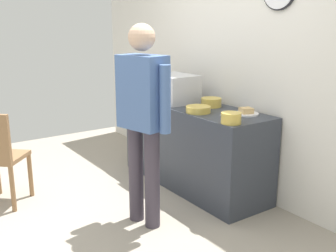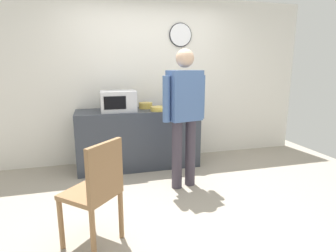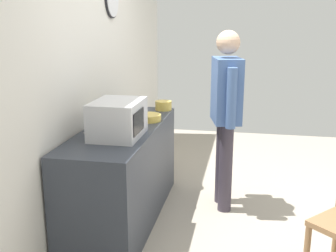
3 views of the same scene
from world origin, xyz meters
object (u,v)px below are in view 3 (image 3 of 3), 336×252
(cereal_bowl, at_px, (163,105))
(person_standing, at_px, (226,107))
(salad_bowl, at_px, (148,118))
(fork_utensil, at_px, (146,113))
(mixing_bowl, at_px, (115,118))
(sandwich_plate, at_px, (126,110))
(spoon_utensil, at_px, (92,131))
(microwave, at_px, (118,119))

(cereal_bowl, distance_m, person_standing, 0.77)
(salad_bowl, distance_m, fork_utensil, 0.32)
(mixing_bowl, bearing_deg, sandwich_plate, 3.91)
(fork_utensil, xyz_separation_m, person_standing, (-0.15, -0.82, 0.13))
(person_standing, bearing_deg, sandwich_plate, 80.53)
(fork_utensil, bearing_deg, person_standing, -100.08)
(spoon_utensil, bearing_deg, cereal_bowl, -23.90)
(mixing_bowl, height_order, fork_utensil, mixing_bowl)
(sandwich_plate, xyz_separation_m, spoon_utensil, (-0.80, 0.07, -0.02))
(sandwich_plate, relative_size, fork_utensil, 1.41)
(microwave, xyz_separation_m, cereal_bowl, (1.07, -0.16, -0.10))
(salad_bowl, bearing_deg, person_standing, -77.96)
(microwave, xyz_separation_m, salad_bowl, (0.58, -0.12, -0.12))
(sandwich_plate, distance_m, fork_utensil, 0.22)
(microwave, relative_size, fork_utensil, 2.94)
(cereal_bowl, xyz_separation_m, spoon_utensil, (-0.97, 0.43, -0.04))
(salad_bowl, bearing_deg, cereal_bowl, -4.81)
(microwave, xyz_separation_m, spoon_utensil, (0.10, 0.27, -0.15))
(person_standing, bearing_deg, cereal_bowl, 62.99)
(person_standing, bearing_deg, microwave, 131.08)
(fork_utensil, height_order, spoon_utensil, same)
(sandwich_plate, relative_size, person_standing, 0.14)
(spoon_utensil, relative_size, person_standing, 0.10)
(sandwich_plate, relative_size, cereal_bowl, 1.37)
(cereal_bowl, height_order, mixing_bowl, cereal_bowl)
(cereal_bowl, bearing_deg, microwave, 171.67)
(sandwich_plate, distance_m, spoon_utensil, 0.80)
(spoon_utensil, xyz_separation_m, person_standing, (0.63, -1.11, 0.13))
(fork_utensil, bearing_deg, microwave, 179.08)
(salad_bowl, xyz_separation_m, cereal_bowl, (0.50, -0.04, 0.02))
(salad_bowl, height_order, spoon_utensil, salad_bowl)
(sandwich_plate, bearing_deg, person_standing, -99.47)
(salad_bowl, relative_size, mixing_bowl, 1.16)
(fork_utensil, xyz_separation_m, spoon_utensil, (-0.77, 0.29, 0.00))
(salad_bowl, bearing_deg, microwave, 168.66)
(sandwich_plate, distance_m, salad_bowl, 0.46)
(microwave, xyz_separation_m, mixing_bowl, (0.44, 0.17, -0.10))
(mixing_bowl, bearing_deg, person_standing, -73.72)
(microwave, relative_size, cereal_bowl, 2.84)
(microwave, height_order, fork_utensil, microwave)
(salad_bowl, height_order, fork_utensil, salad_bowl)
(salad_bowl, bearing_deg, sandwich_plate, 44.17)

